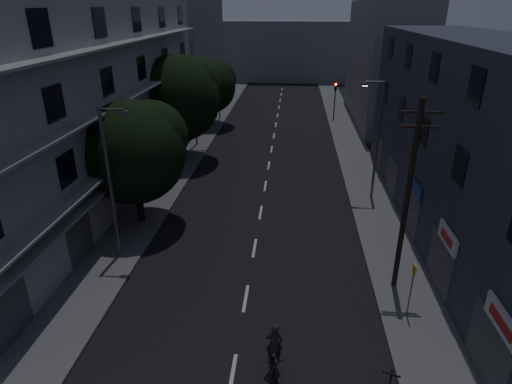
# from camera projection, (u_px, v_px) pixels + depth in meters

# --- Properties ---
(ground) EXTENTS (160.00, 160.00, 0.00)m
(ground) POSITION_uv_depth(u_px,v_px,m) (269.00, 163.00, 36.75)
(ground) COLOR black
(ground) RESTS_ON ground
(sidewalk_left) EXTENTS (3.00, 90.00, 0.15)m
(sidewalk_left) POSITION_uv_depth(u_px,v_px,m) (184.00, 160.00, 37.32)
(sidewalk_left) COLOR #565659
(sidewalk_left) RESTS_ON ground
(sidewalk_right) EXTENTS (3.00, 90.00, 0.15)m
(sidewalk_right) POSITION_uv_depth(u_px,v_px,m) (358.00, 165.00, 36.12)
(sidewalk_right) COLOR #565659
(sidewalk_right) RESTS_ON ground
(lane_markings) EXTENTS (0.15, 60.50, 0.01)m
(lane_markings) POSITION_uv_depth(u_px,v_px,m) (273.00, 142.00, 42.45)
(lane_markings) COLOR beige
(lane_markings) RESTS_ON ground
(building_left) EXTENTS (7.00, 36.00, 14.00)m
(building_left) POSITION_uv_depth(u_px,v_px,m) (85.00, 95.00, 28.51)
(building_left) COLOR #9D9D98
(building_left) RESTS_ON ground
(building_right) EXTENTS (6.19, 28.00, 11.00)m
(building_right) POSITION_uv_depth(u_px,v_px,m) (476.00, 144.00, 23.55)
(building_right) COLOR #2D313D
(building_right) RESTS_ON ground
(building_far_left) EXTENTS (6.00, 20.00, 16.00)m
(building_far_left) POSITION_uv_depth(u_px,v_px,m) (188.00, 43.00, 55.47)
(building_far_left) COLOR slate
(building_far_left) RESTS_ON ground
(building_far_right) EXTENTS (6.00, 20.00, 13.00)m
(building_far_right) POSITION_uv_depth(u_px,v_px,m) (384.00, 62.00, 48.68)
(building_far_right) COLOR slate
(building_far_right) RESTS_ON ground
(building_far_end) EXTENTS (24.00, 8.00, 10.00)m
(building_far_end) POSITION_uv_depth(u_px,v_px,m) (284.00, 51.00, 75.78)
(building_far_end) COLOR slate
(building_far_end) RESTS_ON ground
(tree_near) EXTENTS (6.10, 6.10, 7.53)m
(tree_near) POSITION_uv_depth(u_px,v_px,m) (135.00, 148.00, 24.87)
(tree_near) COLOR black
(tree_near) RESTS_ON sidewalk_left
(tree_mid) EXTENTS (7.14, 7.14, 8.79)m
(tree_mid) POSITION_uv_depth(u_px,v_px,m) (178.00, 95.00, 35.36)
(tree_mid) COLOR black
(tree_mid) RESTS_ON sidewalk_left
(tree_far) EXTENTS (5.73, 5.73, 7.08)m
(tree_far) POSITION_uv_depth(u_px,v_px,m) (210.00, 84.00, 46.32)
(tree_far) COLOR black
(tree_far) RESTS_ON sidewalk_left
(traffic_signal_far_right) EXTENTS (0.28, 0.37, 4.10)m
(traffic_signal_far_right) POSITION_uv_depth(u_px,v_px,m) (335.00, 93.00, 49.65)
(traffic_signal_far_right) COLOR black
(traffic_signal_far_right) RESTS_ON sidewalk_right
(traffic_signal_far_left) EXTENTS (0.28, 0.37, 4.10)m
(traffic_signal_far_left) POSITION_uv_depth(u_px,v_px,m) (219.00, 94.00, 49.36)
(traffic_signal_far_left) COLOR black
(traffic_signal_far_left) RESTS_ON sidewalk_left
(street_lamp_left_near) EXTENTS (1.51, 0.25, 8.00)m
(street_lamp_left_near) POSITION_uv_depth(u_px,v_px,m) (111.00, 177.00, 21.37)
(street_lamp_left_near) COLOR #5A5D61
(street_lamp_left_near) RESTS_ON sidewalk_left
(street_lamp_right) EXTENTS (1.51, 0.25, 8.00)m
(street_lamp_right) POSITION_uv_depth(u_px,v_px,m) (377.00, 135.00, 28.39)
(street_lamp_right) COLOR #5B5D63
(street_lamp_right) RESTS_ON sidewalk_right
(street_lamp_left_far) EXTENTS (1.51, 0.25, 8.00)m
(street_lamp_left_far) POSITION_uv_depth(u_px,v_px,m) (196.00, 98.00, 39.63)
(street_lamp_left_far) COLOR #54565B
(street_lamp_left_far) RESTS_ON sidewalk_left
(utility_pole) EXTENTS (1.80, 0.24, 9.00)m
(utility_pole) POSITION_uv_depth(u_px,v_px,m) (408.00, 196.00, 18.69)
(utility_pole) COLOR black
(utility_pole) RESTS_ON sidewalk_right
(bus_stop_sign) EXTENTS (0.06, 0.35, 2.52)m
(bus_stop_sign) POSITION_uv_depth(u_px,v_px,m) (412.00, 281.00, 17.94)
(bus_stop_sign) COLOR #595B60
(bus_stop_sign) RESTS_ON sidewalk_right
(cyclist) EXTENTS (0.95, 1.80, 2.17)m
(cyclist) POSITION_uv_depth(u_px,v_px,m) (274.00, 355.00, 15.69)
(cyclist) COLOR black
(cyclist) RESTS_ON ground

